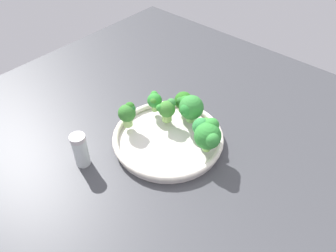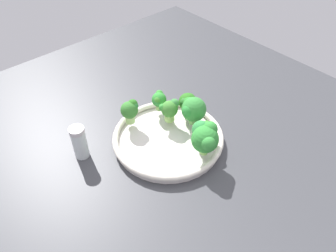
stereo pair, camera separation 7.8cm
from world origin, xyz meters
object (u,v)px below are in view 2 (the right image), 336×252
at_px(broccoli_floret_5, 202,129).
at_px(broccoli_floret_1, 206,139).
at_px(bowl, 168,138).
at_px(broccoli_floret_2, 170,109).
at_px(broccoli_floret_0, 192,109).
at_px(broccoli_floret_3, 130,110).
at_px(broccoli_floret_4, 159,100).
at_px(broccoli_floret_6, 187,103).
at_px(pepper_shaker, 79,142).

bearing_deg(broccoli_floret_5, broccoli_floret_1, -127.59).
xyz_separation_m(bowl, broccoli_floret_1, (0.02, -0.11, 0.06)).
bearing_deg(broccoli_floret_2, bowl, -136.11).
xyz_separation_m(bowl, broccoli_floret_0, (0.08, -0.01, 0.06)).
xyz_separation_m(bowl, broccoli_floret_3, (-0.04, 0.11, 0.05)).
bearing_deg(broccoli_floret_1, broccoli_floret_3, 106.48).
height_order(broccoli_floret_1, broccoli_floret_4, broccoli_floret_1).
xyz_separation_m(broccoli_floret_0, broccoli_floret_4, (-0.03, 0.10, -0.01)).
bearing_deg(broccoli_floret_6, broccoli_floret_0, -116.32).
bearing_deg(broccoli_floret_2, broccoli_floret_3, 141.90).
relative_size(broccoli_floret_2, pepper_shaker, 0.67).
bearing_deg(broccoli_floret_1, bowl, 102.19).
bearing_deg(broccoli_floret_2, pepper_shaker, 163.69).
bearing_deg(broccoli_floret_1, broccoli_floret_0, 60.99).
height_order(broccoli_floret_0, broccoli_floret_4, broccoli_floret_0).
relative_size(broccoli_floret_6, pepper_shaker, 0.65).
height_order(broccoli_floret_4, broccoli_floret_5, broccoli_floret_5).
relative_size(broccoli_floret_1, broccoli_floret_4, 1.50).
height_order(broccoli_floret_3, broccoli_floret_6, broccoli_floret_3).
xyz_separation_m(bowl, broccoli_floret_4, (0.05, 0.09, 0.05)).
height_order(bowl, broccoli_floret_4, broccoli_floret_4).
bearing_deg(broccoli_floret_4, broccoli_floret_2, -97.34).
bearing_deg(broccoli_floret_0, broccoli_floret_3, 136.90).
relative_size(broccoli_floret_1, pepper_shaker, 0.88).
bearing_deg(pepper_shaker, broccoli_floret_4, -3.99).
relative_size(broccoli_floret_2, broccoli_floret_4, 1.14).
bearing_deg(broccoli_floret_4, bowl, -117.81).
bearing_deg(bowl, broccoli_floret_2, 43.89).
bearing_deg(broccoli_floret_3, broccoli_floret_2, -38.10).
height_order(broccoli_floret_2, pepper_shaker, pepper_shaker).
bearing_deg(broccoli_floret_6, bowl, -162.67).
distance_m(broccoli_floret_1, broccoli_floret_6, 0.16).
height_order(broccoli_floret_1, broccoli_floret_2, broccoli_floret_1).
xyz_separation_m(broccoli_floret_0, broccoli_floret_3, (-0.12, 0.11, -0.01)).
height_order(broccoli_floret_0, broccoli_floret_5, broccoli_floret_0).
bearing_deg(broccoli_floret_1, broccoli_floret_2, 82.80).
bearing_deg(broccoli_floret_6, broccoli_floret_5, -114.05).
distance_m(broccoli_floret_3, broccoli_floret_4, 0.09).
relative_size(broccoli_floret_4, pepper_shaker, 0.59).
relative_size(bowl, pepper_shaker, 3.13).
bearing_deg(pepper_shaker, broccoli_floret_1, -45.07).
relative_size(bowl, broccoli_floret_5, 5.21).
height_order(bowl, broccoli_floret_2, broccoli_floret_2).
bearing_deg(broccoli_floret_6, broccoli_floret_4, 128.41).
xyz_separation_m(bowl, pepper_shaker, (-0.20, 0.11, 0.03)).
distance_m(broccoli_floret_2, broccoli_floret_6, 0.06).
relative_size(broccoli_floret_0, broccoli_floret_4, 1.44).
height_order(broccoli_floret_0, broccoli_floret_2, broccoli_floret_0).
height_order(broccoli_floret_5, broccoli_floret_6, broccoli_floret_6).
distance_m(bowl, broccoli_floret_3, 0.13).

